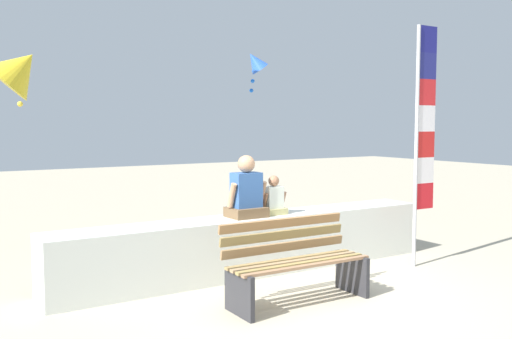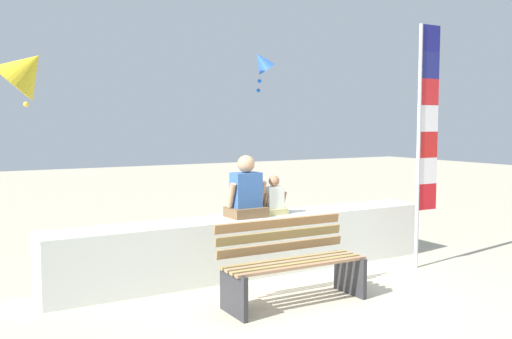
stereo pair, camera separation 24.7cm
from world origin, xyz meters
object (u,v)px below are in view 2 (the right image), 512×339
object	(u,v)px
flag_banner	(425,130)
kite_blue	(262,62)
person_child	(274,199)
kite_yellow	(26,70)
park_bench	(291,264)
person_adult	(246,193)

from	to	relation	value
flag_banner	kite_blue	world-z (taller)	kite_blue
kite_blue	person_child	bearing A→B (deg)	-118.27
person_child	kite_yellow	bearing A→B (deg)	129.05
park_bench	kite_yellow	bearing A→B (deg)	114.55
kite_blue	person_adult	bearing A→B (deg)	-123.69
flag_banner	kite_yellow	distance (m)	6.00
flag_banner	kite_blue	xyz separation A→B (m)	(-0.09, 4.11, 1.26)
person_adult	kite_blue	size ratio (longest dim) A/B	0.95
flag_banner	park_bench	bearing A→B (deg)	-170.91
person_child	kite_yellow	world-z (taller)	kite_yellow
person_child	kite_blue	bearing A→B (deg)	61.73
person_child	kite_yellow	xyz separation A→B (m)	(-2.55, 3.14, 1.82)
park_bench	kite_yellow	world-z (taller)	kite_yellow
park_bench	person_child	world-z (taller)	person_child
kite_yellow	flag_banner	bearing A→B (deg)	-42.33
person_adult	flag_banner	distance (m)	2.54
person_child	kite_blue	world-z (taller)	kite_blue
person_adult	kite_yellow	world-z (taller)	kite_yellow
park_bench	kite_blue	xyz separation A→B (m)	(2.30, 4.49, 2.70)
person_child	kite_blue	xyz separation A→B (m)	(1.75, 3.26, 2.17)
person_child	flag_banner	distance (m)	2.22
person_adult	flag_banner	world-z (taller)	flag_banner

